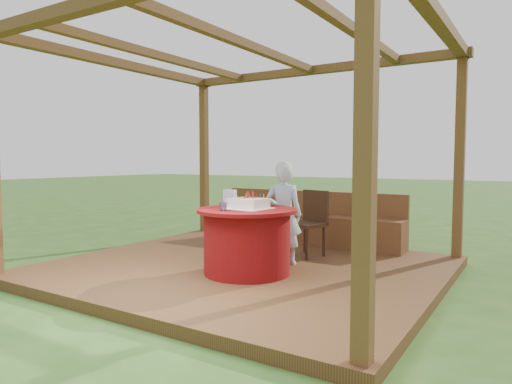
# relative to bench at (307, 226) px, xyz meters

# --- Properties ---
(ground) EXTENTS (60.00, 60.00, 0.00)m
(ground) POSITION_rel_bench_xyz_m (0.00, -1.72, -0.38)
(ground) COLOR #2C551C
(ground) RESTS_ON ground
(deck) EXTENTS (4.50, 4.00, 0.12)m
(deck) POSITION_rel_bench_xyz_m (0.00, -1.72, -0.32)
(deck) COLOR brown
(deck) RESTS_ON ground
(pergola) EXTENTS (4.50, 4.00, 2.72)m
(pergola) POSITION_rel_bench_xyz_m (0.00, -1.72, 2.02)
(pergola) COLOR brown
(pergola) RESTS_ON deck
(bench) EXTENTS (3.00, 0.42, 0.80)m
(bench) POSITION_rel_bench_xyz_m (0.00, 0.00, 0.00)
(bench) COLOR brown
(bench) RESTS_ON deck
(table) EXTENTS (1.13, 1.13, 0.74)m
(table) POSITION_rel_bench_xyz_m (0.26, -2.07, 0.11)
(table) COLOR maroon
(table) RESTS_ON deck
(chair) EXTENTS (0.53, 0.53, 0.88)m
(chair) POSITION_rel_bench_xyz_m (0.43, -0.79, 0.22)
(chair) COLOR #3A2112
(chair) RESTS_ON deck
(elderly_woman) EXTENTS (0.52, 0.43, 1.27)m
(elderly_woman) POSITION_rel_bench_xyz_m (0.38, -1.43, 0.38)
(elderly_woman) COLOR #ABDEFF
(elderly_woman) RESTS_ON deck
(birthday_cake) EXTENTS (0.48, 0.48, 0.19)m
(birthday_cake) POSITION_rel_bench_xyz_m (0.27, -2.06, 0.53)
(birthday_cake) COLOR white
(birthday_cake) RESTS_ON table
(gift_bag) EXTENTS (0.15, 0.12, 0.20)m
(gift_bag) POSITION_rel_bench_xyz_m (-0.05, -1.97, 0.57)
(gift_bag) COLOR #E996D3
(gift_bag) RESTS_ON table
(drinking_glass) EXTENTS (0.11, 0.11, 0.09)m
(drinking_glass) POSITION_rel_bench_xyz_m (0.15, -2.37, 0.52)
(drinking_glass) COLOR silver
(drinking_glass) RESTS_ON table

